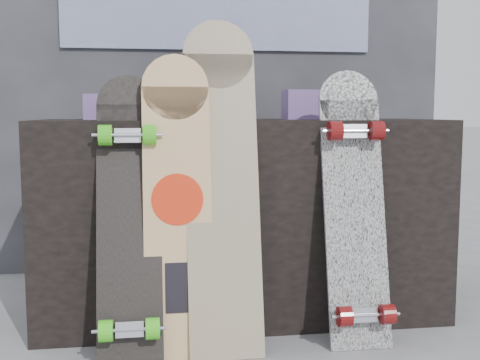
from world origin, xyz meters
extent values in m
plane|color=slate|center=(0.00, 0.00, 0.00)|extent=(60.00, 60.00, 0.00)
cube|color=black|center=(0.00, 0.50, 0.40)|extent=(1.60, 0.60, 0.80)
cube|color=#2F2F33|center=(0.00, 1.35, 1.10)|extent=(2.40, 0.20, 2.20)
cube|color=navy|center=(0.00, 1.24, 1.30)|extent=(1.60, 0.02, 0.30)
cube|color=#523F82|center=(-0.53, 0.53, 0.85)|extent=(0.18, 0.12, 0.10)
cube|color=#523F82|center=(0.26, 0.53, 0.86)|extent=(0.14, 0.14, 0.12)
cube|color=#D1B78C|center=(-0.07, 0.54, 0.83)|extent=(0.22, 0.10, 0.06)
cube|color=#C8B987|center=(-0.27, 0.12, 0.46)|extent=(0.23, 0.19, 0.92)
cylinder|color=#C8B987|center=(-0.27, 0.21, 0.92)|extent=(0.23, 0.06, 0.23)
cylinder|color=red|center=(-0.27, 0.13, 0.53)|extent=(0.18, 0.04, 0.17)
cube|color=black|center=(-0.27, 0.07, 0.24)|extent=(0.09, 0.04, 0.17)
cube|color=beige|center=(-0.12, 0.14, 0.52)|extent=(0.26, 0.27, 1.04)
cylinder|color=beige|center=(-0.12, 0.26, 1.03)|extent=(0.26, 0.08, 0.25)
cube|color=white|center=(0.36, 0.13, 0.44)|extent=(0.22, 0.21, 0.88)
cylinder|color=white|center=(0.36, 0.23, 0.87)|extent=(0.22, 0.06, 0.22)
cube|color=silver|center=(0.36, 0.02, 0.13)|extent=(0.09, 0.04, 0.06)
cylinder|color=#610D0E|center=(0.28, 0.00, 0.14)|extent=(0.05, 0.07, 0.07)
cylinder|color=#610D0E|center=(0.44, 0.00, 0.14)|extent=(0.05, 0.07, 0.07)
cube|color=silver|center=(0.36, 0.16, 0.76)|extent=(0.09, 0.04, 0.06)
cylinder|color=#610D0E|center=(0.28, 0.14, 0.76)|extent=(0.05, 0.07, 0.07)
cylinder|color=#610D0E|center=(0.44, 0.14, 0.76)|extent=(0.05, 0.07, 0.07)
cube|color=black|center=(-0.44, 0.13, 0.43)|extent=(0.22, 0.27, 0.86)
cylinder|color=black|center=(-0.44, 0.25, 0.85)|extent=(0.22, 0.08, 0.21)
cube|color=silver|center=(-0.44, -0.01, 0.13)|extent=(0.09, 0.04, 0.06)
cylinder|color=#42C91C|center=(-0.51, -0.03, 0.14)|extent=(0.04, 0.07, 0.07)
cylinder|color=#42C91C|center=(-0.37, -0.03, 0.14)|extent=(0.05, 0.07, 0.07)
cube|color=silver|center=(-0.44, 0.18, 0.75)|extent=(0.09, 0.04, 0.06)
cylinder|color=#42C91C|center=(-0.51, 0.16, 0.75)|extent=(0.04, 0.07, 0.07)
cylinder|color=#42C91C|center=(-0.37, 0.16, 0.75)|extent=(0.05, 0.07, 0.07)
camera|label=1|loc=(-0.36, -1.91, 0.83)|focal=45.00mm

